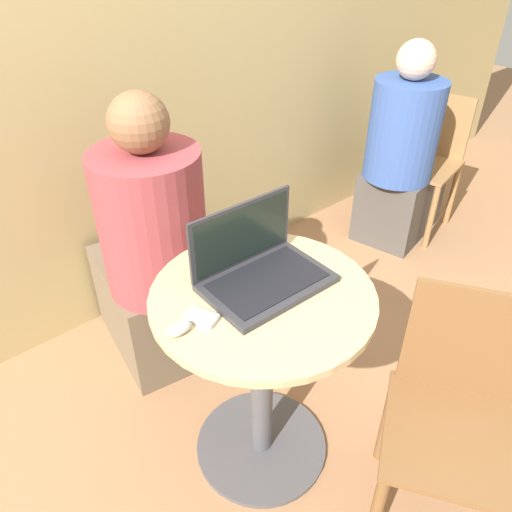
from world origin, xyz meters
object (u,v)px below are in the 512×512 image
(laptop, at_px, (259,268))
(cell_phone, at_px, (201,318))
(person_seated, at_px, (153,263))
(chair_empty, at_px, (455,419))

(laptop, xyz_separation_m, cell_phone, (-0.24, -0.03, -0.04))
(laptop, distance_m, cell_phone, 0.24)
(cell_phone, xyz_separation_m, person_seated, (0.20, 0.65, -0.27))
(chair_empty, relative_size, person_seated, 0.69)
(person_seated, bearing_deg, cell_phone, -107.46)
(laptop, xyz_separation_m, person_seated, (-0.03, 0.62, -0.30))
(cell_phone, height_order, person_seated, person_seated)
(laptop, relative_size, chair_empty, 0.46)
(chair_empty, height_order, person_seated, person_seated)
(laptop, bearing_deg, person_seated, 93.19)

